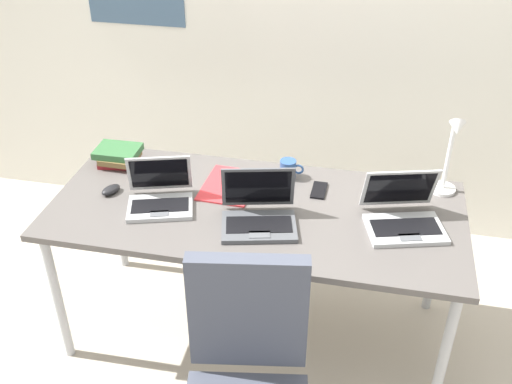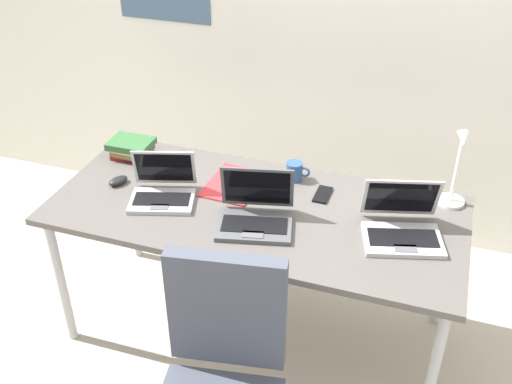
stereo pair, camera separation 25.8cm
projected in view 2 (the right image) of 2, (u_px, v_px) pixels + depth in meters
The scene contains 12 objects.
ground_plane at pixel (256, 328), 3.03m from camera, with size 12.00×12.00×0.00m, color #B7AD9E.
wall_back at pixel (322, 9), 3.19m from camera, with size 6.00×0.13×2.60m.
desk at pixel (256, 218), 2.65m from camera, with size 1.80×0.80×0.74m.
desk_lamp at pixel (458, 168), 2.52m from camera, with size 0.12×0.18×0.40m.
laptop_front_right at pixel (163, 190), 2.66m from camera, with size 0.34×0.31×0.21m.
laptop_near_mouse at pixel (402, 226), 2.43m from camera, with size 0.38×0.36×0.22m.
laptop_mid_desk at pixel (255, 214), 2.50m from camera, with size 0.36×0.33×0.23m.
computer_mouse at pixel (118, 181), 2.77m from camera, with size 0.06×0.10×0.03m, color black.
cell_phone at pixel (323, 195), 2.70m from camera, with size 0.06×0.14×0.01m, color black.
book_stack at pixel (132, 148), 2.98m from camera, with size 0.21×0.17×0.09m.
paper_folder_near_lamp at pixel (234, 184), 2.78m from camera, with size 0.23×0.31×0.01m, color red.
coffee_mug at pixel (295, 171), 2.79m from camera, with size 0.11×0.08×0.09m.
Camera 2 is at (0.70, -2.05, 2.23)m, focal length 42.22 mm.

